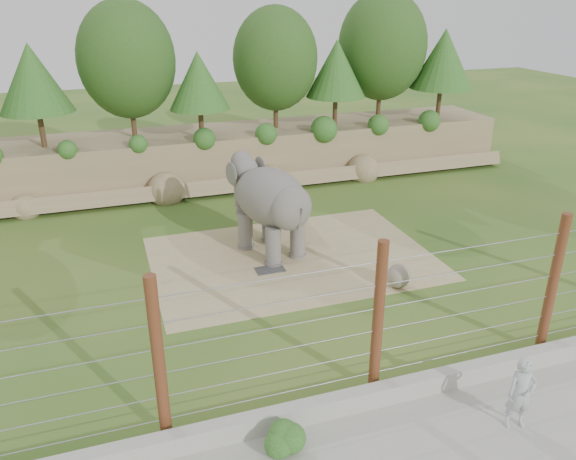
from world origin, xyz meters
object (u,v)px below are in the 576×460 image
object	(u,v)px
stone_ball	(398,276)
barrier_fence	(378,319)
elephant	(271,210)
zookeeper	(521,393)

from	to	relation	value
stone_ball	barrier_fence	bearing A→B (deg)	-125.25
barrier_fence	elephant	bearing A→B (deg)	90.44
elephant	stone_ball	world-z (taller)	elephant
zookeeper	barrier_fence	bearing A→B (deg)	152.54
barrier_fence	stone_ball	bearing A→B (deg)	54.75
stone_ball	zookeeper	xyz separation A→B (m)	(-0.62, -6.50, 0.48)
elephant	stone_ball	xyz separation A→B (m)	(3.14, -3.90, -1.27)
elephant	zookeeper	xyz separation A→B (m)	(2.52, -10.39, -0.79)
elephant	zookeeper	distance (m)	10.72
stone_ball	zookeeper	world-z (taller)	zookeeper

